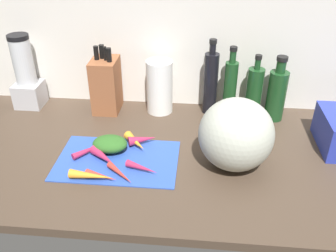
{
  "coord_description": "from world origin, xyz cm",
  "views": [
    {
      "loc": [
        6.82,
        -107.6,
        75.43
      ],
      "look_at": [
        -3.08,
        -4.27,
        12.92
      ],
      "focal_mm": 39.44,
      "sensor_mm": 36.0,
      "label": 1
    }
  ],
  "objects_px": {
    "carrot_7": "(120,173)",
    "paper_towel_roll": "(160,87)",
    "bottle_2": "(254,91)",
    "winter_squash": "(236,135)",
    "blender_appliance": "(26,76)",
    "carrot_6": "(142,168)",
    "bottle_3": "(277,94)",
    "carrot_2": "(101,176)",
    "carrot_3": "(104,157)",
    "carrot_5": "(135,142)",
    "carrot_0": "(142,139)",
    "cutting_board": "(118,160)",
    "carrot_1": "(91,176)",
    "bottle_1": "(230,88)",
    "bottle_0": "(211,82)",
    "knife_block": "(106,85)",
    "carrot_4": "(93,148)"
  },
  "relations": [
    {
      "from": "knife_block",
      "to": "blender_appliance",
      "type": "distance_m",
      "value": 0.34
    },
    {
      "from": "carrot_0",
      "to": "bottle_1",
      "type": "bearing_deg",
      "value": 39.14
    },
    {
      "from": "carrot_4",
      "to": "knife_block",
      "type": "distance_m",
      "value": 0.34
    },
    {
      "from": "blender_appliance",
      "to": "bottle_3",
      "type": "bearing_deg",
      "value": -1.01
    },
    {
      "from": "carrot_5",
      "to": "bottle_2",
      "type": "distance_m",
      "value": 0.54
    },
    {
      "from": "knife_block",
      "to": "carrot_4",
      "type": "bearing_deg",
      "value": -85.58
    },
    {
      "from": "knife_block",
      "to": "paper_towel_roll",
      "type": "relative_size",
      "value": 1.25
    },
    {
      "from": "winter_squash",
      "to": "blender_appliance",
      "type": "height_order",
      "value": "blender_appliance"
    },
    {
      "from": "carrot_7",
      "to": "bottle_3",
      "type": "xyz_separation_m",
      "value": [
        0.54,
        0.44,
        0.09
      ]
    },
    {
      "from": "cutting_board",
      "to": "carrot_1",
      "type": "relative_size",
      "value": 2.93
    },
    {
      "from": "carrot_5",
      "to": "carrot_2",
      "type": "bearing_deg",
      "value": -111.25
    },
    {
      "from": "carrot_4",
      "to": "bottle_3",
      "type": "xyz_separation_m",
      "value": [
        0.67,
        0.31,
        0.09
      ]
    },
    {
      "from": "knife_block",
      "to": "carrot_7",
      "type": "bearing_deg",
      "value": -71.96
    },
    {
      "from": "carrot_6",
      "to": "blender_appliance",
      "type": "height_order",
      "value": "blender_appliance"
    },
    {
      "from": "carrot_7",
      "to": "paper_towel_roll",
      "type": "height_order",
      "value": "paper_towel_roll"
    },
    {
      "from": "carrot_6",
      "to": "paper_towel_roll",
      "type": "xyz_separation_m",
      "value": [
        0.01,
        0.43,
        0.09
      ]
    },
    {
      "from": "carrot_0",
      "to": "winter_squash",
      "type": "height_order",
      "value": "winter_squash"
    },
    {
      "from": "carrot_6",
      "to": "paper_towel_roll",
      "type": "bearing_deg",
      "value": 88.73
    },
    {
      "from": "carrot_5",
      "to": "bottle_0",
      "type": "xyz_separation_m",
      "value": [
        0.26,
        0.3,
        0.11
      ]
    },
    {
      "from": "carrot_2",
      "to": "blender_appliance",
      "type": "distance_m",
      "value": 0.66
    },
    {
      "from": "carrot_6",
      "to": "paper_towel_roll",
      "type": "height_order",
      "value": "paper_towel_roll"
    },
    {
      "from": "carrot_0",
      "to": "bottle_0",
      "type": "relative_size",
      "value": 0.32
    },
    {
      "from": "knife_block",
      "to": "carrot_1",
      "type": "bearing_deg",
      "value": -82.81
    },
    {
      "from": "carrot_7",
      "to": "blender_appliance",
      "type": "bearing_deg",
      "value": 136.82
    },
    {
      "from": "carrot_2",
      "to": "carrot_3",
      "type": "xyz_separation_m",
      "value": [
        -0.01,
        0.09,
        0.01
      ]
    },
    {
      "from": "winter_squash",
      "to": "carrot_0",
      "type": "bearing_deg",
      "value": 164.69
    },
    {
      "from": "cutting_board",
      "to": "blender_appliance",
      "type": "height_order",
      "value": "blender_appliance"
    },
    {
      "from": "carrot_6",
      "to": "winter_squash",
      "type": "distance_m",
      "value": 0.32
    },
    {
      "from": "carrot_4",
      "to": "bottle_3",
      "type": "height_order",
      "value": "bottle_3"
    },
    {
      "from": "blender_appliance",
      "to": "paper_towel_roll",
      "type": "bearing_deg",
      "value": 0.08
    },
    {
      "from": "carrot_2",
      "to": "carrot_7",
      "type": "xyz_separation_m",
      "value": [
        0.06,
        0.02,
        -0.0
      ]
    },
    {
      "from": "carrot_3",
      "to": "carrot_7",
      "type": "height_order",
      "value": "carrot_3"
    },
    {
      "from": "carrot_1",
      "to": "knife_block",
      "type": "distance_m",
      "value": 0.49
    },
    {
      "from": "paper_towel_roll",
      "to": "bottle_2",
      "type": "relative_size",
      "value": 0.86
    },
    {
      "from": "paper_towel_roll",
      "to": "cutting_board",
      "type": "bearing_deg",
      "value": -105.63
    },
    {
      "from": "carrot_2",
      "to": "carrot_5",
      "type": "bearing_deg",
      "value": 68.75
    },
    {
      "from": "carrot_4",
      "to": "carrot_0",
      "type": "bearing_deg",
      "value": 20.53
    },
    {
      "from": "carrot_0",
      "to": "bottle_2",
      "type": "bearing_deg",
      "value": 33.63
    },
    {
      "from": "carrot_2",
      "to": "bottle_3",
      "type": "xyz_separation_m",
      "value": [
        0.6,
        0.46,
        0.09
      ]
    },
    {
      "from": "carrot_4",
      "to": "bottle_2",
      "type": "distance_m",
      "value": 0.68
    },
    {
      "from": "knife_block",
      "to": "bottle_0",
      "type": "relative_size",
      "value": 0.89
    },
    {
      "from": "carrot_1",
      "to": "knife_block",
      "type": "xyz_separation_m",
      "value": [
        -0.06,
        0.48,
        0.09
      ]
    },
    {
      "from": "winter_squash",
      "to": "knife_block",
      "type": "bearing_deg",
      "value": 145.59
    },
    {
      "from": "paper_towel_roll",
      "to": "bottle_3",
      "type": "distance_m",
      "value": 0.47
    },
    {
      "from": "carrot_4",
      "to": "winter_squash",
      "type": "xyz_separation_m",
      "value": [
        0.49,
        -0.03,
        0.1
      ]
    },
    {
      "from": "blender_appliance",
      "to": "bottle_3",
      "type": "height_order",
      "value": "blender_appliance"
    },
    {
      "from": "carrot_2",
      "to": "blender_appliance",
      "type": "relative_size",
      "value": 0.35
    },
    {
      "from": "carrot_1",
      "to": "bottle_2",
      "type": "relative_size",
      "value": 0.55
    },
    {
      "from": "winter_squash",
      "to": "carrot_3",
      "type": "bearing_deg",
      "value": -176.06
    },
    {
      "from": "carrot_0",
      "to": "paper_towel_roll",
      "type": "xyz_separation_m",
      "value": [
        0.03,
        0.27,
        0.09
      ]
    }
  ]
}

